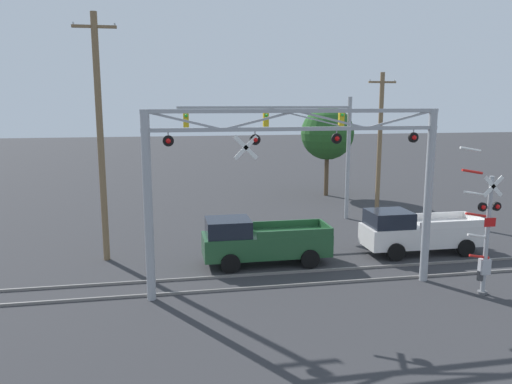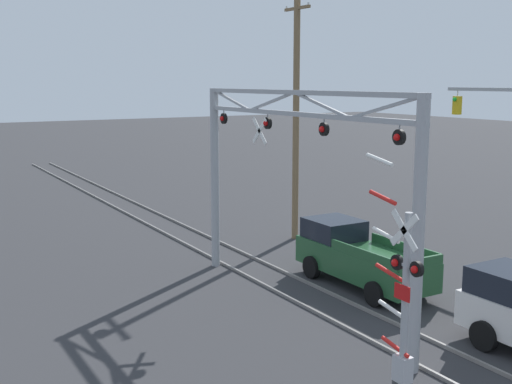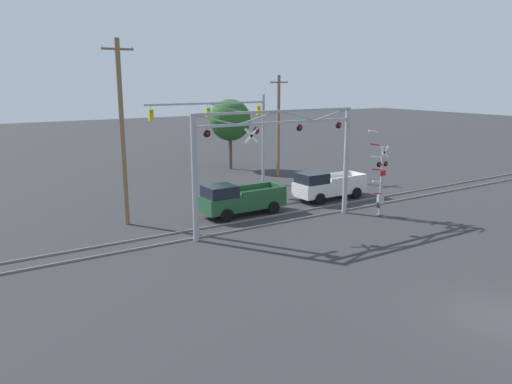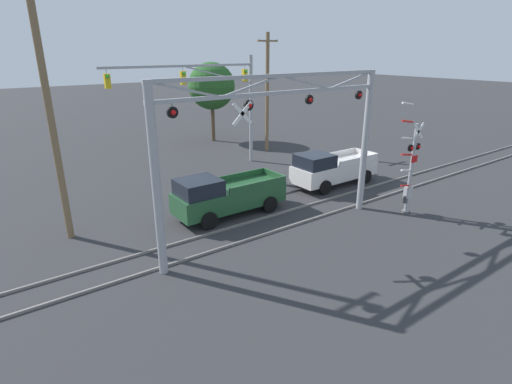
{
  "view_description": "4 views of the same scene",
  "coord_description": "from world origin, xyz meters",
  "px_view_note": "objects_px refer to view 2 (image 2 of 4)",
  "views": [
    {
      "loc": [
        -4.67,
        -3.34,
        6.96
      ],
      "look_at": [
        -1.44,
        14.06,
        3.75
      ],
      "focal_mm": 35.0,
      "sensor_mm": 36.0,
      "label": 1
    },
    {
      "loc": [
        15.93,
        3.21,
        6.96
      ],
      "look_at": [
        -1.83,
        13.68,
        3.39
      ],
      "focal_mm": 45.0,
      "sensor_mm": 36.0,
      "label": 2
    },
    {
      "loc": [
        -16.29,
        -9.07,
        8.34
      ],
      "look_at": [
        -1.8,
        13.43,
        2.32
      ],
      "focal_mm": 35.0,
      "sensor_mm": 36.0,
      "label": 3
    },
    {
      "loc": [
        -9.91,
        1.78,
        7.56
      ],
      "look_at": [
        -0.37,
        15.02,
        1.72
      ],
      "focal_mm": 28.0,
      "sensor_mm": 36.0,
      "label": 4
    }
  ],
  "objects_px": {
    "crossing_signal_mast": "(401,317)",
    "pickup_truck_lead": "(358,256)",
    "utility_pole_left": "(296,116)",
    "crossing_gantry": "(293,173)"
  },
  "relations": [
    {
      "from": "crossing_signal_mast",
      "to": "pickup_truck_lead",
      "type": "relative_size",
      "value": 0.99
    },
    {
      "from": "utility_pole_left",
      "to": "pickup_truck_lead",
      "type": "bearing_deg",
      "value": -15.49
    },
    {
      "from": "crossing_signal_mast",
      "to": "crossing_gantry",
      "type": "bearing_deg",
      "value": 165.52
    },
    {
      "from": "crossing_signal_mast",
      "to": "utility_pole_left",
      "type": "distance_m",
      "value": 15.8
    },
    {
      "from": "crossing_signal_mast",
      "to": "pickup_truck_lead",
      "type": "distance_m",
      "value": 8.84
    },
    {
      "from": "crossing_signal_mast",
      "to": "utility_pole_left",
      "type": "bearing_deg",
      "value": 154.21
    },
    {
      "from": "crossing_signal_mast",
      "to": "pickup_truck_lead",
      "type": "height_order",
      "value": "crossing_signal_mast"
    },
    {
      "from": "pickup_truck_lead",
      "to": "utility_pole_left",
      "type": "distance_m",
      "value": 8.19
    },
    {
      "from": "crossing_gantry",
      "to": "utility_pole_left",
      "type": "xyz_separation_m",
      "value": [
        -7.31,
        5.02,
        1.22
      ]
    },
    {
      "from": "utility_pole_left",
      "to": "crossing_gantry",
      "type": "bearing_deg",
      "value": -34.48
    }
  ]
}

